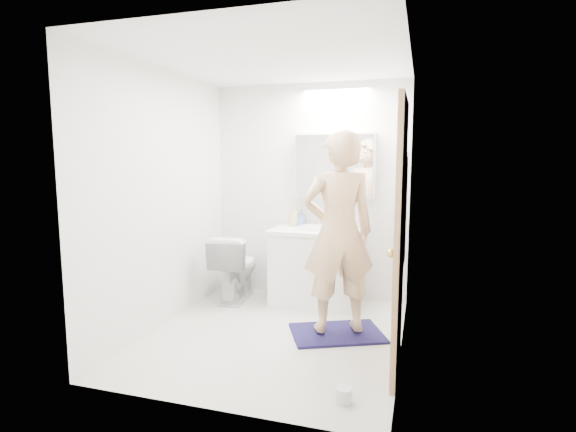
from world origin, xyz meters
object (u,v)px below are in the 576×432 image
at_px(toilet, 235,267).
at_px(soap_bottle_b, 301,218).
at_px(soap_bottle_a, 294,215).
at_px(toothbrush_cup, 335,223).
at_px(toilet_paper_roll, 344,395).
at_px(vanity_cabinet, 315,268).
at_px(medicine_cabinet, 335,165).
at_px(person, 338,233).

bearing_deg(toilet, soap_bottle_b, -160.17).
bearing_deg(soap_bottle_a, toilet, -156.36).
height_order(toothbrush_cup, toilet_paper_roll, toothbrush_cup).
height_order(vanity_cabinet, toothbrush_cup, toothbrush_cup).
bearing_deg(toothbrush_cup, soap_bottle_b, 177.05).
bearing_deg(toilet, toilet_paper_roll, 127.36).
distance_m(vanity_cabinet, toothbrush_cup, 0.54).
height_order(vanity_cabinet, medicine_cabinet, medicine_cabinet).
height_order(medicine_cabinet, person, medicine_cabinet).
relative_size(toilet, soap_bottle_a, 3.04).
distance_m(toilet, person, 1.55).
xyz_separation_m(person, toothbrush_cup, (-0.21, 0.95, -0.06)).
height_order(toilet, toilet_paper_roll, toilet).
bearing_deg(toilet_paper_roll, medicine_cabinet, 103.04).
bearing_deg(person, soap_bottle_a, -79.00).
bearing_deg(soap_bottle_b, medicine_cabinet, 4.71).
bearing_deg(toothbrush_cup, soap_bottle_a, -178.77).
height_order(person, soap_bottle_b, person).
relative_size(vanity_cabinet, soap_bottle_a, 3.69).
distance_m(person, toothbrush_cup, 0.98).
relative_size(medicine_cabinet, soap_bottle_b, 4.67).
bearing_deg(toothbrush_cup, toilet_paper_roll, -77.28).
bearing_deg(person, toilet, -52.53).
distance_m(medicine_cabinet, person, 1.18).
bearing_deg(vanity_cabinet, soap_bottle_b, 138.10).
bearing_deg(soap_bottle_b, soap_bottle_a, -159.12).
xyz_separation_m(soap_bottle_b, toothbrush_cup, (0.39, -0.02, -0.04)).
relative_size(vanity_cabinet, toilet, 1.21).
height_order(toilet, toothbrush_cup, toothbrush_cup).
xyz_separation_m(toilet, toilet_paper_roll, (1.53, -1.77, -0.32)).
distance_m(soap_bottle_a, toothbrush_cup, 0.47).
relative_size(medicine_cabinet, soap_bottle_a, 3.61).
bearing_deg(person, vanity_cabinet, -88.04).
xyz_separation_m(soap_bottle_b, toilet_paper_roll, (0.85, -2.07, -0.86)).
distance_m(toilet, soap_bottle_a, 0.87).
bearing_deg(toothbrush_cup, person, -77.52).
relative_size(medicine_cabinet, person, 0.50).
height_order(vanity_cabinet, toilet_paper_roll, vanity_cabinet).
height_order(soap_bottle_a, toilet_paper_roll, soap_bottle_a).
distance_m(vanity_cabinet, person, 1.04).
bearing_deg(soap_bottle_b, toilet, -156.67).
bearing_deg(medicine_cabinet, soap_bottle_b, -175.29).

